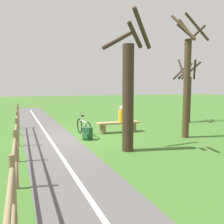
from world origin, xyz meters
name	(u,v)px	position (x,y,z in m)	size (l,w,h in m)	color
ground_plane	(77,137)	(0.00, 0.00, 0.00)	(80.00, 80.00, 0.00)	#3D6B28
paved_path	(73,174)	(0.94, 4.00, 0.01)	(1.94, 36.00, 0.02)	#565454
path_centre_line	(73,173)	(0.94, 4.00, 0.02)	(0.10, 32.00, 0.00)	silver
bench	(118,125)	(-1.92, -0.39, 0.33)	(1.91, 0.41, 0.47)	#A88456
person_seated	(122,115)	(-2.10, -0.39, 0.77)	(0.35, 0.35, 0.72)	orange
bicycle	(84,127)	(-0.34, -0.28, 0.34)	(0.21, 1.73, 0.83)	black
backpack	(87,134)	(-0.28, 0.58, 0.24)	(0.39, 0.40, 0.48)	#1E4C2D
fence_roadside	(16,154)	(2.15, 4.42, 0.71)	(0.28, 14.83, 1.20)	#847051
tree_near_bench	(187,93)	(-6.70, -1.92, 1.66)	(1.63, 1.34, 3.55)	#38281E
tree_far_left	(128,92)	(-1.11, 2.55, 1.88)	(1.44, 1.46, 4.24)	#38281E
tree_mid_field	(187,81)	(-4.05, 1.52, 2.26)	(1.29, 1.27, 4.73)	#473323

